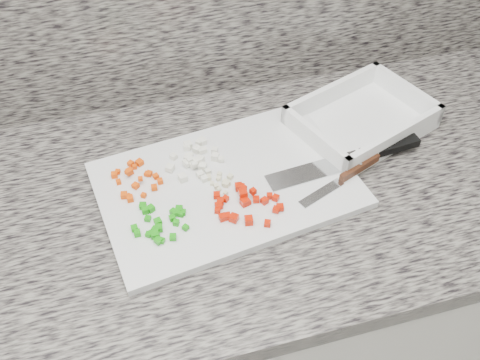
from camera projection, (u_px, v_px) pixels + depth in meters
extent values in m
cube|color=beige|center=(184.00, 326.00, 1.32)|extent=(3.92, 0.62, 0.86)
cube|color=slate|center=(166.00, 209.00, 0.99)|extent=(3.96, 0.64, 0.04)
cube|color=silver|center=(227.00, 185.00, 0.99)|extent=(0.50, 0.37, 0.02)
cube|color=#DC4404|center=(128.00, 172.00, 0.99)|extent=(0.01, 0.01, 0.01)
cube|color=#DC4404|center=(147.00, 174.00, 1.00)|extent=(0.01, 0.01, 0.01)
cube|color=#DC4404|center=(149.00, 174.00, 1.00)|extent=(0.01, 0.01, 0.01)
cube|color=#DC4404|center=(130.00, 171.00, 1.00)|extent=(0.01, 0.01, 0.01)
cube|color=#DC4404|center=(131.00, 164.00, 1.01)|extent=(0.01, 0.01, 0.01)
cube|color=#DC4404|center=(114.00, 175.00, 0.99)|extent=(0.01, 0.01, 0.01)
cube|color=#DC4404|center=(135.00, 167.00, 1.01)|extent=(0.01, 0.01, 0.01)
cube|color=#DC4404|center=(139.00, 162.00, 1.01)|extent=(0.02, 0.02, 0.01)
cube|color=#DC4404|center=(130.00, 198.00, 0.95)|extent=(0.01, 0.01, 0.01)
cube|color=#DC4404|center=(119.00, 182.00, 0.98)|extent=(0.01, 0.01, 0.01)
cube|color=#DC4404|center=(124.00, 195.00, 0.96)|extent=(0.01, 0.01, 0.01)
cube|color=#DC4404|center=(118.00, 172.00, 1.00)|extent=(0.01, 0.01, 0.01)
cube|color=#DC4404|center=(160.00, 181.00, 0.98)|extent=(0.01, 0.01, 0.01)
cube|color=#DC4404|center=(156.00, 176.00, 0.99)|extent=(0.01, 0.01, 0.01)
cube|color=#DC4404|center=(140.00, 179.00, 0.98)|extent=(0.01, 0.01, 0.01)
cube|color=#DC4404|center=(136.00, 186.00, 0.97)|extent=(0.02, 0.02, 0.01)
cube|color=#DC4404|center=(129.00, 196.00, 0.96)|extent=(0.01, 0.01, 0.01)
cube|color=#DC4404|center=(144.00, 195.00, 0.96)|extent=(0.01, 0.01, 0.01)
cube|color=#DC4404|center=(154.00, 187.00, 0.97)|extent=(0.01, 0.01, 0.01)
cube|color=white|center=(202.00, 141.00, 1.06)|extent=(0.02, 0.02, 0.01)
cube|color=white|center=(170.00, 168.00, 1.00)|extent=(0.02, 0.02, 0.01)
cube|color=white|center=(204.00, 150.00, 1.04)|extent=(0.01, 0.01, 0.01)
cube|color=white|center=(188.00, 145.00, 1.05)|extent=(0.02, 0.02, 0.01)
cube|color=white|center=(188.00, 163.00, 1.01)|extent=(0.02, 0.02, 0.01)
cube|color=white|center=(188.00, 158.00, 1.02)|extent=(0.02, 0.02, 0.01)
cube|color=white|center=(187.00, 147.00, 1.04)|extent=(0.01, 0.01, 0.01)
cube|color=white|center=(199.00, 142.00, 1.05)|extent=(0.02, 0.02, 0.01)
cube|color=white|center=(204.00, 179.00, 0.99)|extent=(0.01, 0.01, 0.01)
cube|color=white|center=(215.00, 157.00, 1.02)|extent=(0.02, 0.02, 0.01)
cube|color=white|center=(197.00, 150.00, 1.04)|extent=(0.02, 0.02, 0.01)
cube|color=white|center=(174.00, 157.00, 1.03)|extent=(0.02, 0.02, 0.01)
cube|color=white|center=(191.00, 161.00, 1.02)|extent=(0.02, 0.02, 0.01)
cube|color=white|center=(191.00, 156.00, 1.03)|extent=(0.01, 0.01, 0.01)
cube|color=white|center=(195.00, 164.00, 1.00)|extent=(0.01, 0.01, 0.01)
cube|color=white|center=(203.00, 167.00, 1.01)|extent=(0.02, 0.02, 0.01)
cube|color=white|center=(194.00, 165.00, 1.01)|extent=(0.02, 0.02, 0.01)
cube|color=white|center=(190.00, 160.00, 1.01)|extent=(0.01, 0.01, 0.01)
cube|color=white|center=(183.00, 178.00, 0.99)|extent=(0.02, 0.02, 0.01)
cube|color=white|center=(203.00, 141.00, 1.05)|extent=(0.02, 0.02, 0.01)
cube|color=white|center=(197.00, 161.00, 1.00)|extent=(0.02, 0.02, 0.01)
cube|color=white|center=(200.00, 174.00, 0.99)|extent=(0.01, 0.01, 0.01)
cube|color=white|center=(208.00, 171.00, 1.00)|extent=(0.01, 0.01, 0.01)
cube|color=white|center=(215.00, 150.00, 1.04)|extent=(0.02, 0.02, 0.01)
cube|color=white|center=(188.00, 147.00, 1.04)|extent=(0.02, 0.02, 0.01)
cube|color=white|center=(200.00, 160.00, 1.02)|extent=(0.02, 0.02, 0.01)
cube|color=white|center=(221.00, 159.00, 1.02)|extent=(0.01, 0.01, 0.01)
cube|color=white|center=(201.00, 150.00, 1.04)|extent=(0.01, 0.01, 0.01)
cube|color=#158F0D|center=(173.00, 212.00, 0.93)|extent=(0.01, 0.01, 0.01)
cube|color=#158F0D|center=(148.00, 218.00, 0.92)|extent=(0.01, 0.01, 0.01)
cube|color=#158F0D|center=(155.00, 234.00, 0.90)|extent=(0.01, 0.01, 0.01)
cube|color=#158F0D|center=(176.00, 212.00, 0.93)|extent=(0.01, 0.01, 0.01)
cube|color=#158F0D|center=(181.00, 214.00, 0.93)|extent=(0.01, 0.01, 0.01)
cube|color=#158F0D|center=(155.00, 229.00, 0.91)|extent=(0.01, 0.01, 0.01)
cube|color=#158F0D|center=(137.00, 233.00, 0.90)|extent=(0.01, 0.01, 0.01)
cube|color=#158F0D|center=(148.00, 234.00, 0.90)|extent=(0.01, 0.01, 0.01)
cube|color=#158F0D|center=(158.00, 222.00, 0.92)|extent=(0.01, 0.01, 0.01)
cube|color=#158F0D|center=(151.00, 209.00, 0.94)|extent=(0.02, 0.02, 0.01)
cube|color=#158F0D|center=(183.00, 212.00, 0.93)|extent=(0.01, 0.01, 0.01)
cube|color=#158F0D|center=(134.00, 228.00, 0.91)|extent=(0.01, 0.01, 0.01)
cube|color=#158F0D|center=(173.00, 237.00, 0.89)|extent=(0.01, 0.01, 0.01)
cube|color=#158F0D|center=(145.00, 210.00, 0.93)|extent=(0.01, 0.01, 0.01)
cube|color=#158F0D|center=(179.00, 209.00, 0.94)|extent=(0.02, 0.02, 0.01)
cube|color=#158F0D|center=(172.00, 218.00, 0.92)|extent=(0.01, 0.01, 0.01)
cube|color=#158F0D|center=(158.00, 240.00, 0.89)|extent=(0.02, 0.02, 0.01)
cube|color=#158F0D|center=(176.00, 223.00, 0.92)|extent=(0.01, 0.01, 0.01)
cube|color=#158F0D|center=(159.00, 228.00, 0.91)|extent=(0.01, 0.01, 0.01)
cube|color=#158F0D|center=(150.00, 234.00, 0.90)|extent=(0.01, 0.01, 0.01)
cube|color=#158F0D|center=(143.00, 206.00, 0.94)|extent=(0.01, 0.01, 0.01)
cube|color=#158F0D|center=(156.00, 235.00, 0.90)|extent=(0.01, 0.01, 0.01)
cube|color=#158F0D|center=(162.00, 241.00, 0.89)|extent=(0.01, 0.01, 0.01)
cube|color=#158F0D|center=(186.00, 227.00, 0.91)|extent=(0.01, 0.01, 0.01)
cube|color=#BF1702|center=(222.00, 217.00, 0.92)|extent=(0.01, 0.01, 0.01)
cube|color=#BF1702|center=(256.00, 199.00, 0.95)|extent=(0.01, 0.01, 0.01)
cube|color=#BF1702|center=(239.00, 187.00, 0.97)|extent=(0.01, 0.01, 0.01)
cube|color=#BF1702|center=(276.00, 198.00, 0.95)|extent=(0.02, 0.02, 0.01)
cube|color=#BF1702|center=(243.00, 188.00, 0.96)|extent=(0.01, 0.01, 0.01)
cube|color=#BF1702|center=(265.00, 201.00, 0.95)|extent=(0.02, 0.02, 0.01)
cube|color=#BF1702|center=(217.00, 195.00, 0.96)|extent=(0.01, 0.01, 0.01)
cube|color=#BF1702|center=(243.00, 193.00, 0.95)|extent=(0.01, 0.01, 0.01)
cube|color=#BF1702|center=(280.00, 207.00, 0.94)|extent=(0.01, 0.01, 0.01)
cube|color=#BF1702|center=(219.00, 206.00, 0.94)|extent=(0.01, 0.01, 0.01)
cube|color=#BF1702|center=(270.00, 196.00, 0.96)|extent=(0.01, 0.01, 0.01)
cube|color=#BF1702|center=(227.00, 216.00, 0.92)|extent=(0.01, 0.01, 0.01)
cube|color=#BF1702|center=(240.00, 187.00, 0.97)|extent=(0.02, 0.02, 0.01)
cube|color=#BF1702|center=(267.00, 223.00, 0.91)|extent=(0.01, 0.01, 0.01)
cube|color=#BF1702|center=(253.00, 191.00, 0.95)|extent=(0.01, 0.01, 0.01)
cube|color=#BF1702|center=(233.00, 217.00, 0.92)|extent=(0.01, 0.01, 0.01)
cube|color=#BF1702|center=(234.00, 218.00, 0.92)|extent=(0.02, 0.02, 0.01)
cube|color=#BF1702|center=(276.00, 209.00, 0.94)|extent=(0.02, 0.02, 0.01)
cube|color=#BF1702|center=(247.00, 202.00, 0.95)|extent=(0.01, 0.01, 0.01)
cube|color=#BF1702|center=(218.00, 210.00, 0.93)|extent=(0.01, 0.01, 0.01)
cube|color=#BF1702|center=(226.00, 199.00, 0.95)|extent=(0.01, 0.01, 0.01)
cube|color=#BF1702|center=(220.00, 201.00, 0.95)|extent=(0.02, 0.02, 0.01)
cube|color=#BF1702|center=(249.00, 220.00, 0.92)|extent=(0.02, 0.02, 0.01)
cube|color=#BF1702|center=(245.00, 202.00, 0.95)|extent=(0.02, 0.02, 0.01)
cube|color=beige|center=(226.00, 184.00, 0.98)|extent=(0.01, 0.01, 0.01)
cube|color=beige|center=(216.00, 186.00, 0.98)|extent=(0.01, 0.01, 0.01)
cube|color=beige|center=(208.00, 178.00, 0.99)|extent=(0.01, 0.01, 0.01)
cube|color=beige|center=(225.00, 184.00, 0.98)|extent=(0.01, 0.01, 0.01)
cube|color=beige|center=(209.00, 177.00, 0.99)|extent=(0.01, 0.01, 0.01)
cube|color=beige|center=(227.00, 183.00, 0.98)|extent=(0.01, 0.01, 0.01)
cube|color=beige|center=(225.00, 182.00, 0.98)|extent=(0.01, 0.01, 0.01)
cube|color=beige|center=(218.00, 179.00, 0.99)|extent=(0.01, 0.01, 0.01)
cube|color=beige|center=(219.00, 189.00, 0.97)|extent=(0.01, 0.01, 0.01)
cube|color=beige|center=(212.00, 183.00, 0.98)|extent=(0.01, 0.01, 0.01)
cube|color=beige|center=(230.00, 176.00, 0.99)|extent=(0.01, 0.01, 0.01)
cube|color=beige|center=(219.00, 178.00, 0.99)|extent=(0.01, 0.01, 0.01)
cube|color=beige|center=(219.00, 174.00, 1.00)|extent=(0.01, 0.01, 0.01)
cube|color=beige|center=(226.00, 193.00, 0.96)|extent=(0.01, 0.01, 0.01)
cube|color=silver|center=(316.00, 171.00, 1.01)|extent=(0.20, 0.06, 0.00)
cube|color=black|center=(389.00, 147.00, 1.04)|extent=(0.13, 0.04, 0.02)
cylinder|color=silver|center=(390.00, 144.00, 1.03)|extent=(0.01, 0.01, 0.00)
cube|color=silver|center=(322.00, 193.00, 0.97)|extent=(0.10, 0.05, 0.00)
cube|color=#451E11|center=(360.00, 168.00, 1.00)|extent=(0.09, 0.05, 0.02)
cylinder|color=silver|center=(360.00, 164.00, 1.00)|extent=(0.01, 0.01, 0.00)
cube|color=white|center=(360.00, 125.00, 1.11)|extent=(0.32, 0.28, 0.01)
cube|color=white|center=(332.00, 93.00, 1.14)|extent=(0.26, 0.11, 0.04)
cube|color=white|center=(395.00, 139.00, 1.04)|extent=(0.26, 0.11, 0.04)
cube|color=white|center=(405.00, 92.00, 1.14)|extent=(0.08, 0.19, 0.04)
cube|color=white|center=(315.00, 140.00, 1.04)|extent=(0.08, 0.19, 0.04)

